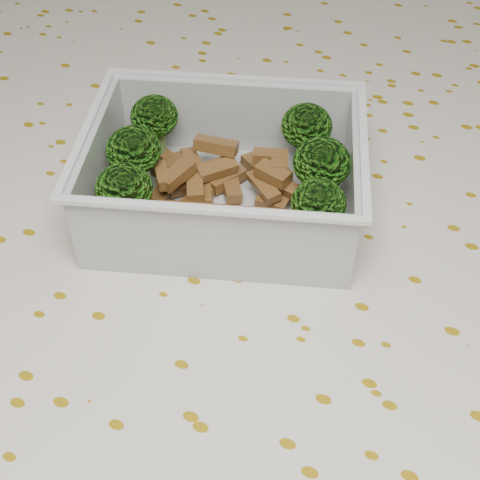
% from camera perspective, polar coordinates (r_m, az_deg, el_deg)
% --- Properties ---
extents(dining_table, '(1.40, 0.90, 0.75)m').
position_cam_1_polar(dining_table, '(0.53, 0.88, -8.56)').
color(dining_table, brown).
rests_on(dining_table, ground).
extents(tablecloth, '(1.46, 0.96, 0.19)m').
position_cam_1_polar(tablecloth, '(0.49, 0.94, -5.11)').
color(tablecloth, beige).
rests_on(tablecloth, dining_table).
extents(lunch_container, '(0.23, 0.20, 0.07)m').
position_cam_1_polar(lunch_container, '(0.49, -1.36, 4.70)').
color(lunch_container, silver).
rests_on(lunch_container, tablecloth).
extents(broccoli_florets, '(0.18, 0.15, 0.06)m').
position_cam_1_polar(broccoli_florets, '(0.48, -1.12, 6.89)').
color(broccoli_florets, '#608C3F').
rests_on(broccoli_florets, lunch_container).
extents(meat_pile, '(0.13, 0.09, 0.03)m').
position_cam_1_polar(meat_pile, '(0.50, -1.99, 5.42)').
color(meat_pile, brown).
rests_on(meat_pile, lunch_container).
extents(sausage, '(0.17, 0.07, 0.03)m').
position_cam_1_polar(sausage, '(0.46, -1.42, 1.25)').
color(sausage, '#B66125').
rests_on(sausage, lunch_container).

